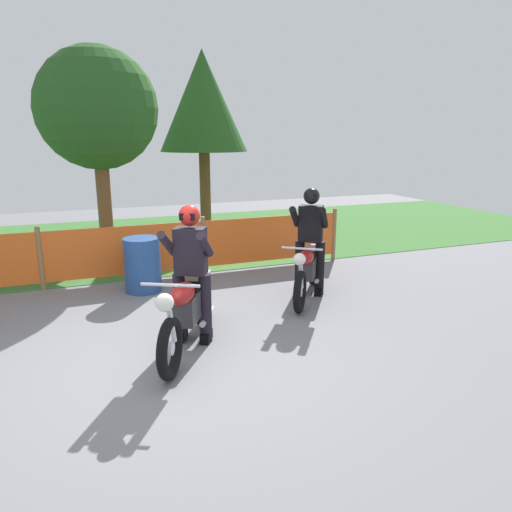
% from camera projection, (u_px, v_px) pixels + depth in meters
% --- Properties ---
extents(ground, '(24.00, 24.00, 0.02)m').
position_uv_depth(ground, '(163.00, 360.00, 5.39)').
color(ground, slate).
extents(grass_verge, '(24.00, 6.45, 0.01)m').
position_uv_depth(grass_verge, '(112.00, 243.00, 11.17)').
color(grass_verge, '#386B2D').
rests_on(grass_verge, ground).
extents(barrier_fence, '(8.23, 0.08, 1.05)m').
position_uv_depth(barrier_fence, '(127.00, 251.00, 8.12)').
color(barrier_fence, olive).
rests_on(barrier_fence, ground).
extents(tree_leftmost, '(2.33, 2.33, 4.13)m').
position_uv_depth(tree_leftmost, '(97.00, 110.00, 9.13)').
color(tree_leftmost, brown).
rests_on(tree_leftmost, ground).
extents(tree_near_left, '(2.20, 2.20, 4.50)m').
position_uv_depth(tree_near_left, '(203.00, 102.00, 11.76)').
color(tree_near_left, brown).
rests_on(tree_near_left, ground).
extents(motorcycle_lead, '(1.13, 1.91, 1.00)m').
position_uv_depth(motorcycle_lead, '(188.00, 310.00, 5.54)').
color(motorcycle_lead, black).
rests_on(motorcycle_lead, ground).
extents(motorcycle_trailing, '(1.25, 1.65, 0.93)m').
position_uv_depth(motorcycle_trailing, '(308.00, 270.00, 7.30)').
color(motorcycle_trailing, black).
rests_on(motorcycle_trailing, ground).
extents(rider_lead, '(0.71, 0.79, 1.69)m').
position_uv_depth(rider_lead, '(191.00, 266.00, 5.64)').
color(rider_lead, black).
rests_on(rider_lead, ground).
extents(rider_trailing, '(0.73, 0.78, 1.69)m').
position_uv_depth(rider_trailing, '(310.00, 235.00, 7.38)').
color(rider_trailing, black).
rests_on(rider_trailing, ground).
extents(oil_drum, '(0.58, 0.58, 0.88)m').
position_uv_depth(oil_drum, '(143.00, 265.00, 7.63)').
color(oil_drum, navy).
rests_on(oil_drum, ground).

